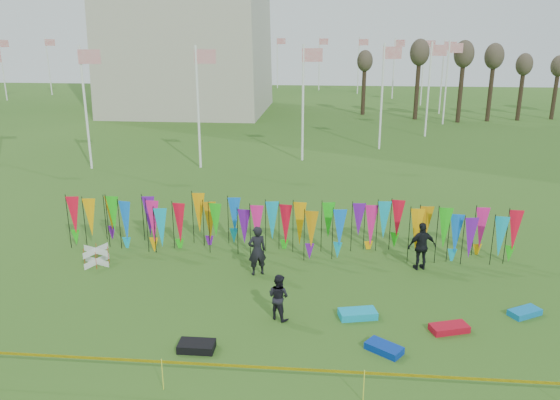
# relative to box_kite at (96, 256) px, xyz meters

# --- Properties ---
(ground) EXTENTS (160.00, 160.00, 0.00)m
(ground) POSITION_rel_box_kite_xyz_m (7.13, -4.74, -0.37)
(ground) COLOR #2C5618
(ground) RESTS_ON ground
(flagpole_ring) EXTENTS (57.40, 56.16, 8.00)m
(flagpole_ring) POSITION_rel_box_kite_xyz_m (-6.87, 43.26, 3.63)
(flagpole_ring) COLOR white
(flagpole_ring) RESTS_ON ground
(banner_row) EXTENTS (18.64, 0.64, 2.16)m
(banner_row) POSITION_rel_box_kite_xyz_m (7.41, 1.97, 0.92)
(banner_row) COLOR black
(banner_row) RESTS_ON ground
(caution_tape_near) EXTENTS (26.00, 0.02, 0.90)m
(caution_tape_near) POSITION_rel_box_kite_xyz_m (6.91, -7.45, 0.41)
(caution_tape_near) COLOR yellow
(caution_tape_near) RESTS_ON ground
(box_kite) EXTENTS (0.66, 0.66, 0.73)m
(box_kite) POSITION_rel_box_kite_xyz_m (0.00, 0.00, 0.00)
(box_kite) COLOR red
(box_kite) RESTS_ON ground
(person_left) EXTENTS (0.85, 0.76, 1.93)m
(person_left) POSITION_rel_box_kite_xyz_m (6.45, -0.30, 0.60)
(person_left) COLOR black
(person_left) RESTS_ON ground
(person_mid) EXTENTS (0.88, 0.78, 1.53)m
(person_mid) POSITION_rel_box_kite_xyz_m (7.57, -3.54, 0.40)
(person_mid) COLOR black
(person_mid) RESTS_ON ground
(person_right) EXTENTS (1.25, 0.92, 1.90)m
(person_right) POSITION_rel_box_kite_xyz_m (12.70, 0.76, 0.58)
(person_right) COLOR black
(person_right) RESTS_ON ground
(kite_bag_turquoise) EXTENTS (1.30, 0.86, 0.24)m
(kite_bag_turquoise) POSITION_rel_box_kite_xyz_m (10.11, -3.25, -0.25)
(kite_bag_turquoise) COLOR #0EA7D5
(kite_bag_turquoise) RESTS_ON ground
(kite_bag_blue) EXTENTS (1.16, 1.05, 0.22)m
(kite_bag_blue) POSITION_rel_box_kite_xyz_m (10.79, -5.17, -0.26)
(kite_bag_blue) COLOR #0A32A3
(kite_bag_blue) RESTS_ON ground
(kite_bag_red) EXTENTS (1.27, 0.87, 0.21)m
(kite_bag_red) POSITION_rel_box_kite_xyz_m (12.89, -3.85, -0.26)
(kite_bag_red) COLOR red
(kite_bag_red) RESTS_ON ground
(kite_bag_black) EXTENTS (1.05, 0.61, 0.24)m
(kite_bag_black) POSITION_rel_box_kite_xyz_m (5.37, -5.58, -0.24)
(kite_bag_black) COLOR black
(kite_bag_black) RESTS_ON ground
(kite_bag_teal) EXTENTS (1.17, 0.97, 0.20)m
(kite_bag_teal) POSITION_rel_box_kite_xyz_m (15.54, -2.61, -0.26)
(kite_bag_teal) COLOR #0D79C1
(kite_bag_teal) RESTS_ON ground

